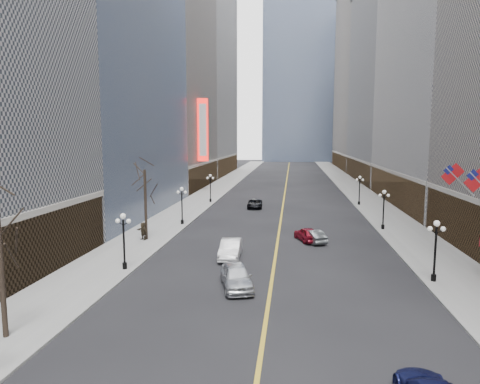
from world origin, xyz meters
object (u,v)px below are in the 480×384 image
(car_nb_mid, at_px, (231,249))
(streetlamp_west_2, at_px, (182,202))
(car_nb_far, at_px, (255,204))
(streetlamp_east_2, at_px, (384,205))
(streetlamp_east_3, at_px, (360,187))
(car_sb_far, at_px, (313,236))
(car_sb_mid, at_px, (307,234))
(streetlamp_west_3, at_px, (210,185))
(streetlamp_east_1, at_px, (436,244))
(streetlamp_west_1, at_px, (124,235))
(car_nb_near, at_px, (236,276))

(car_nb_mid, bearing_deg, streetlamp_west_2, 118.56)
(car_nb_far, bearing_deg, streetlamp_east_2, -43.63)
(streetlamp_east_3, height_order, car_nb_mid, streetlamp_east_3)
(streetlamp_east_3, height_order, car_sb_far, streetlamp_east_3)
(streetlamp_east_2, bearing_deg, car_sb_mid, -144.77)
(streetlamp_west_3, bearing_deg, car_nb_mid, -75.88)
(streetlamp_east_1, distance_m, streetlamp_east_2, 18.00)
(streetlamp_east_1, bearing_deg, car_sb_far, 126.12)
(streetlamp_east_3, xyz_separation_m, car_sb_far, (-8.26, -24.68, -2.25))
(streetlamp_east_3, relative_size, car_sb_mid, 1.07)
(streetlamp_west_2, bearing_deg, streetlamp_east_2, 0.00)
(streetlamp_east_2, relative_size, streetlamp_east_3, 1.00)
(streetlamp_west_3, bearing_deg, car_nb_far, -29.05)
(car_sb_far, bearing_deg, streetlamp_west_1, 12.03)
(streetlamp_east_2, bearing_deg, car_nb_mid, -139.81)
(streetlamp_west_2, distance_m, car_sb_mid, 16.21)
(car_nb_near, height_order, car_nb_mid, car_nb_near)
(streetlamp_east_1, xyz_separation_m, car_nb_far, (-15.96, 31.76, -2.25))
(streetlamp_west_2, relative_size, car_sb_far, 1.14)
(streetlamp_west_3, xyz_separation_m, car_sb_mid, (14.82, -24.20, -2.18))
(car_sb_far, bearing_deg, car_nb_near, 42.73)
(streetlamp_west_2, relative_size, car_sb_mid, 1.07)
(streetlamp_east_2, bearing_deg, streetlamp_west_2, 180.00)
(car_sb_mid, bearing_deg, streetlamp_west_2, -42.76)
(streetlamp_east_1, distance_m, car_sb_far, 14.19)
(streetlamp_east_1, xyz_separation_m, car_nb_near, (-14.22, -2.80, -2.05))
(streetlamp_east_3, relative_size, streetlamp_west_2, 1.00)
(car_nb_near, bearing_deg, streetlamp_west_1, 148.17)
(streetlamp_east_1, relative_size, car_nb_near, 0.91)
(streetlamp_west_1, relative_size, car_nb_far, 0.96)
(car_nb_near, bearing_deg, streetlamp_east_3, 54.65)
(car_nb_near, xyz_separation_m, car_nb_mid, (-1.51, 7.51, -0.04))
(streetlamp_west_1, distance_m, car_sb_far, 19.20)
(streetlamp_west_1, height_order, streetlamp_west_2, same)
(streetlamp_east_1, bearing_deg, car_nb_mid, 163.32)
(car_nb_mid, bearing_deg, streetlamp_west_1, -151.18)
(streetlamp_west_1, bearing_deg, car_nb_far, 76.48)
(streetlamp_west_3, height_order, car_nb_far, streetlamp_west_3)
(streetlamp_east_2, distance_m, car_nb_mid, 20.70)
(streetlamp_west_2, xyz_separation_m, streetlamp_west_3, (0.00, 18.00, 0.00))
(streetlamp_east_1, bearing_deg, car_nb_far, 116.69)
(streetlamp_west_2, relative_size, streetlamp_west_3, 1.00)
(streetlamp_west_1, relative_size, car_sb_mid, 1.07)
(car_nb_far, relative_size, car_sb_far, 1.18)
(streetlamp_east_2, xyz_separation_m, streetlamp_west_2, (-23.60, 0.00, 0.00))
(streetlamp_east_2, height_order, car_sb_far, streetlamp_east_2)
(car_nb_near, relative_size, car_nb_mid, 1.01)
(streetlamp_east_1, height_order, streetlamp_west_1, same)
(car_sb_mid, xyz_separation_m, car_sb_far, (0.52, -0.48, -0.06))
(streetlamp_west_1, bearing_deg, car_sb_mid, 38.52)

